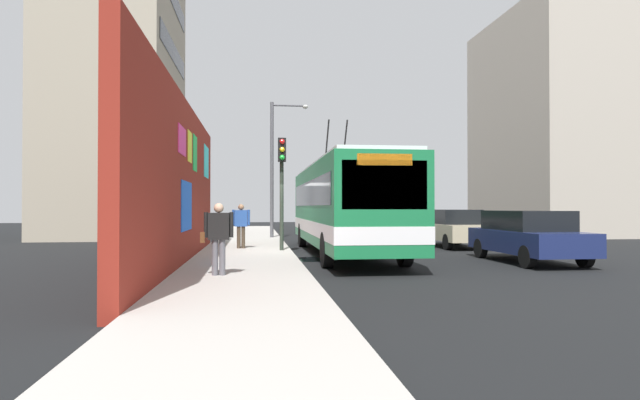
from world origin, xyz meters
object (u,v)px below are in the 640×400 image
(parked_car_champagne, at_px, (453,227))
(pedestrian_midblock, at_px, (241,222))
(city_bus, at_px, (343,204))
(parked_car_navy, at_px, (528,235))
(pedestrian_near_wall, at_px, (218,233))
(traffic_light, at_px, (282,174))
(street_lamp, at_px, (276,160))

(parked_car_champagne, distance_m, pedestrian_midblock, 8.95)
(city_bus, distance_m, parked_car_navy, 6.14)
(parked_car_champagne, bearing_deg, pedestrian_midblock, 99.93)
(city_bus, relative_size, parked_car_champagne, 2.71)
(pedestrian_near_wall, distance_m, traffic_light, 7.09)
(pedestrian_midblock, bearing_deg, street_lamp, -12.61)
(traffic_light, bearing_deg, pedestrian_midblock, 51.20)
(parked_car_navy, bearing_deg, parked_car_champagne, 0.00)
(parked_car_navy, bearing_deg, city_bus, 58.96)
(city_bus, relative_size, street_lamp, 1.77)
(traffic_light, bearing_deg, parked_car_navy, -115.32)
(pedestrian_near_wall, height_order, traffic_light, traffic_light)
(city_bus, height_order, pedestrian_midblock, city_bus)
(pedestrian_midblock, distance_m, street_lamp, 7.81)
(parked_car_navy, distance_m, traffic_light, 8.38)
(city_bus, relative_size, pedestrian_midblock, 7.41)
(pedestrian_near_wall, bearing_deg, parked_car_champagne, -44.23)
(traffic_light, bearing_deg, city_bus, -99.20)
(parked_car_champagne, distance_m, pedestrian_near_wall, 13.07)
(parked_car_navy, distance_m, pedestrian_near_wall, 9.65)
(pedestrian_near_wall, xyz_separation_m, pedestrian_midblock, (7.82, -0.30, 0.01))
(traffic_light, relative_size, street_lamp, 0.58)
(parked_car_navy, bearing_deg, traffic_light, 64.68)
(pedestrian_midblock, relative_size, street_lamp, 0.24)
(parked_car_champagne, bearing_deg, street_lamp, 52.75)
(city_bus, bearing_deg, traffic_light, 80.80)
(city_bus, bearing_deg, pedestrian_midblock, 67.13)
(traffic_light, bearing_deg, parked_car_champagne, -69.70)
(parked_car_navy, relative_size, street_lamp, 0.67)
(city_bus, relative_size, traffic_light, 3.04)
(parked_car_champagne, bearing_deg, city_bus, 120.53)
(pedestrian_near_wall, relative_size, street_lamp, 0.24)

